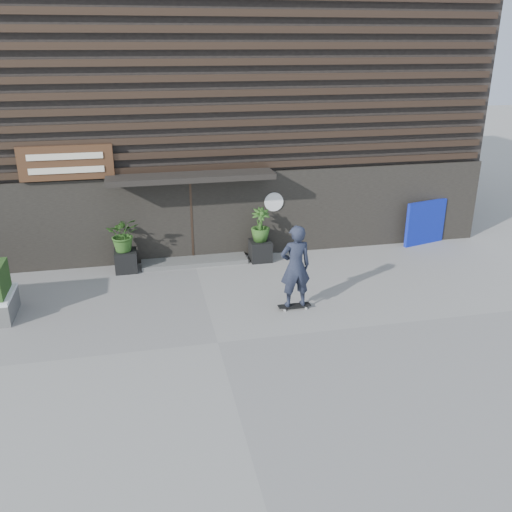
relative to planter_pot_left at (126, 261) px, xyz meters
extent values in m
plane|color=gray|center=(1.90, -4.40, -0.30)|extent=(80.00, 80.00, 0.00)
cube|color=#52524F|center=(1.90, 0.20, -0.24)|extent=(3.00, 0.80, 0.12)
cube|color=black|center=(0.00, 0.00, 0.00)|extent=(0.60, 0.60, 0.60)
imported|color=#2D591E|center=(0.00, 0.00, 0.78)|extent=(0.86, 0.75, 0.96)
cube|color=black|center=(3.80, 0.00, 0.00)|extent=(0.60, 0.60, 0.60)
imported|color=#2D591E|center=(3.80, 0.00, 0.78)|extent=(0.54, 0.54, 0.96)
cube|color=#0C1BA0|center=(9.13, 0.30, 0.39)|extent=(1.46, 0.50, 1.38)
cube|color=black|center=(1.90, 5.60, 3.70)|extent=(18.00, 10.00, 8.00)
cube|color=black|center=(1.90, 0.54, 0.95)|extent=(18.00, 0.12, 2.50)
cube|color=#38281E|center=(1.90, 0.48, 2.40)|extent=(17.60, 0.08, 0.18)
cube|color=#38281E|center=(1.90, 0.48, 2.79)|extent=(17.60, 0.08, 0.18)
cube|color=#38281E|center=(1.90, 0.48, 3.18)|extent=(17.60, 0.08, 0.18)
cube|color=#38281E|center=(1.90, 0.48, 3.58)|extent=(17.60, 0.08, 0.18)
cube|color=#38281E|center=(1.90, 0.48, 3.97)|extent=(17.60, 0.08, 0.18)
cube|color=#38281E|center=(1.90, 0.48, 4.36)|extent=(17.60, 0.08, 0.18)
cube|color=#38281E|center=(1.90, 0.48, 4.75)|extent=(17.60, 0.08, 0.18)
cube|color=#38281E|center=(1.90, 0.48, 5.15)|extent=(17.60, 0.08, 0.18)
cube|color=#38281E|center=(1.90, 0.48, 5.54)|extent=(17.60, 0.08, 0.18)
cube|color=#38281E|center=(1.90, 0.48, 5.93)|extent=(17.60, 0.08, 0.18)
cube|color=#38281E|center=(1.90, 0.48, 6.32)|extent=(17.60, 0.08, 0.18)
cube|color=black|center=(1.90, 0.10, 2.25)|extent=(4.50, 1.00, 0.15)
cube|color=black|center=(1.90, 0.70, 0.85)|extent=(2.40, 0.30, 2.30)
cube|color=#38281E|center=(1.90, 0.52, 0.85)|extent=(0.06, 0.10, 2.30)
cube|color=#472B19|center=(-1.30, 0.40, 2.70)|extent=(2.40, 0.10, 0.90)
cube|color=beige|center=(-1.30, 0.33, 2.88)|extent=(1.90, 0.02, 0.16)
cube|color=beige|center=(-1.30, 0.33, 2.52)|extent=(1.90, 0.02, 0.16)
cylinder|color=white|center=(4.30, 0.46, 1.30)|extent=(0.56, 0.03, 0.56)
cube|color=black|center=(3.92, -3.21, -0.21)|extent=(0.78, 0.20, 0.02)
cylinder|color=#ADAEA9|center=(3.66, -3.31, -0.27)|extent=(0.06, 0.03, 0.06)
cylinder|color=#ADAEA9|center=(3.66, -3.11, -0.27)|extent=(0.06, 0.03, 0.06)
cylinder|color=#AAAAA5|center=(4.18, -3.31, -0.27)|extent=(0.06, 0.03, 0.06)
cylinder|color=#AAAAA5|center=(4.18, -3.11, -0.27)|extent=(0.06, 0.03, 0.06)
imported|color=#1C2132|center=(3.92, -3.21, 0.79)|extent=(0.75, 0.51, 1.99)
camera|label=1|loc=(0.57, -14.45, 5.64)|focal=38.43mm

